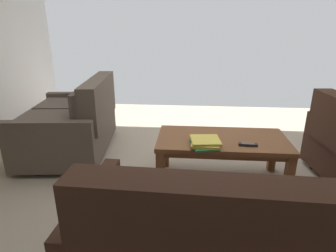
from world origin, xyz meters
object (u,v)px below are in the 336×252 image
(sofa_main, at_px, (238,242))
(tv_remote, at_px, (248,145))
(coffee_table, at_px, (222,145))
(loveseat_near, at_px, (74,123))
(book_stack, at_px, (205,142))

(sofa_main, relative_size, tv_remote, 10.74)
(sofa_main, relative_size, coffee_table, 1.45)
(loveseat_near, relative_size, tv_remote, 8.54)
(loveseat_near, bearing_deg, book_stack, 153.85)
(sofa_main, distance_m, tv_remote, 1.11)
(sofa_main, distance_m, coffee_table, 1.24)
(loveseat_near, distance_m, book_stack, 1.65)
(coffee_table, bearing_deg, loveseat_near, -18.05)
(sofa_main, height_order, book_stack, sofa_main)
(coffee_table, height_order, book_stack, book_stack)
(coffee_table, distance_m, book_stack, 0.27)
(book_stack, bearing_deg, sofa_main, 97.24)
(coffee_table, xyz_separation_m, tv_remote, (-0.20, 0.16, 0.08))
(loveseat_near, height_order, coffee_table, loveseat_near)
(coffee_table, bearing_deg, book_stack, 47.66)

